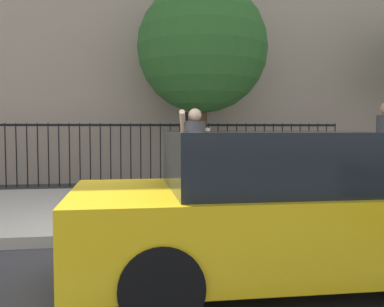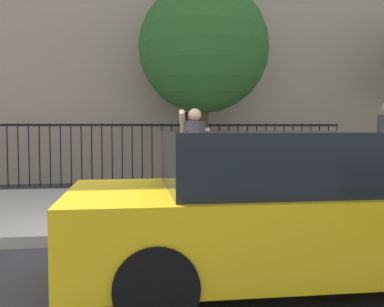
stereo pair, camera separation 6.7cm
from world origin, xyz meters
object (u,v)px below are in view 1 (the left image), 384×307
Objects in this scene: taxi_yellow at (291,210)px; street_tree_near at (202,48)px; pedestrian_on_phone at (197,151)px; street_bench at (340,165)px.

street_tree_near is at bearing 86.53° from taxi_yellow.
pedestrian_on_phone is at bearing -101.93° from street_tree_near.
taxi_yellow is 2.64× the size of street_bench.
pedestrian_on_phone reaches higher than taxi_yellow.
pedestrian_on_phone is at bearing 96.86° from taxi_yellow.
street_tree_near is (0.42, 6.85, 2.74)m from taxi_yellow.
street_tree_near reaches higher than street_bench.
taxi_yellow is at bearing -121.86° from street_bench.
pedestrian_on_phone reaches higher than street_bench.
street_bench is at bearing -31.31° from street_tree_near.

